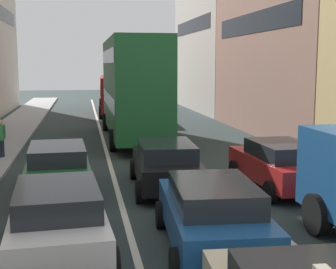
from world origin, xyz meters
TOP-DOWN VIEW (x-y plane):
  - lane_stripe_left at (-1.70, 20.00)m, footprint 0.16×60.00m
  - lane_stripe_right at (1.70, 20.00)m, footprint 0.16×60.00m
  - building_row_right at (9.90, 22.92)m, footprint 7.20×43.90m
  - sedan_centre_lane_second at (-0.11, 6.17)m, footprint 2.29×4.41m
  - wagon_left_lane_second at (-3.23, 6.41)m, footprint 2.27×4.40m
  - hatchback_centre_lane_third at (-0.20, 11.23)m, footprint 2.22×4.38m
  - sedan_left_lane_third at (-3.46, 11.29)m, footprint 2.22×4.38m
  - sedan_right_lane_behind_truck at (3.27, 10.64)m, footprint 2.17×4.36m
  - bus_mid_queue_primary at (-0.15, 21.22)m, footprint 2.81×10.50m
  - bus_far_queue_secondary at (-0.04, 33.95)m, footprint 3.12×10.59m
  - pedestrian_far_sidewalk at (-5.97, 16.82)m, footprint 0.40×0.43m

SIDE VIEW (x-z plane):
  - lane_stripe_left at x=-1.70m, z-range 0.00..0.01m
  - lane_stripe_right at x=1.70m, z-range 0.00..0.01m
  - sedan_centre_lane_second at x=-0.11m, z-range 0.05..1.54m
  - wagon_left_lane_second at x=-3.23m, z-range 0.05..1.54m
  - hatchback_centre_lane_third at x=-0.20m, z-range 0.05..1.54m
  - sedan_left_lane_third at x=-3.46m, z-range 0.05..1.54m
  - sedan_right_lane_behind_truck at x=3.27m, z-range 0.05..1.54m
  - pedestrian_far_sidewalk at x=-5.97m, z-range 0.12..1.78m
  - bus_far_queue_secondary at x=-0.04m, z-range 0.31..3.21m
  - bus_mid_queue_primary at x=-0.15m, z-range 0.30..5.36m
  - building_row_right at x=9.90m, z-range -0.60..12.32m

